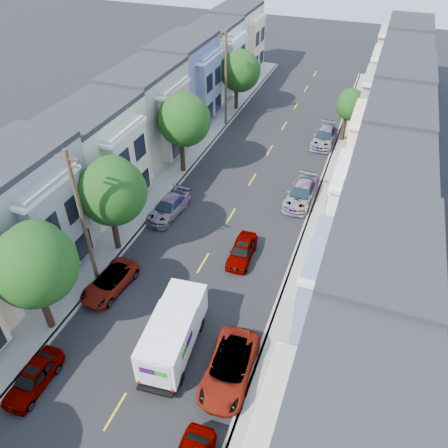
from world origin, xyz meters
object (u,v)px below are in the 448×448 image
object	(u,v)px
tree_e	(239,71)
lead_sedan	(242,251)
tree_c	(111,192)
utility_pole_near	(83,220)
parked_left_b	(33,378)
parked_right_c	(301,194)
parked_left_c	(110,282)
parked_right_b	(229,368)
fedex_truck	(173,332)
tree_b	(33,266)
tree_far_r	(351,106)
utility_pole_far	(226,80)
parked_left_d	(169,207)
parked_right_d	(324,137)
tree_d	(183,120)

from	to	relation	value
tree_e	lead_sedan	world-z (taller)	tree_e
tree_c	utility_pole_near	distance (m)	3.30
parked_left_b	parked_right_c	world-z (taller)	parked_right_c
parked_left_c	tree_e	bearing A→B (deg)	98.10
tree_c	lead_sedan	bearing A→B (deg)	14.19
utility_pole_near	parked_right_b	xyz separation A→B (m)	(11.20, -3.98, -4.41)
fedex_truck	parked_left_c	size ratio (longest dim) A/B	1.33
tree_b	tree_e	xyz separation A→B (m)	(0.00, 35.00, -0.67)
tree_e	parked_left_c	distance (m)	31.25
tree_e	parked_left_b	bearing A→B (deg)	-87.92
tree_c	parked_right_c	size ratio (longest dim) A/B	1.48
tree_c	tree_far_r	distance (m)	26.89
utility_pole_far	lead_sedan	bearing A→B (deg)	-66.87
utility_pole_far	utility_pole_near	bearing A→B (deg)	-90.00
lead_sedan	parked_left_b	size ratio (longest dim) A/B	1.03
tree_e	parked_left_b	distance (m)	38.85
parked_left_c	parked_left_d	distance (m)	9.03
tree_b	tree_e	world-z (taller)	tree_b
lead_sedan	parked_right_d	world-z (taller)	parked_right_d
lead_sedan	parked_left_c	bearing A→B (deg)	-143.32
utility_pole_near	parked_left_b	distance (m)	9.43
tree_c	parked_left_c	bearing A→B (deg)	-69.85
parked_right_c	parked_right_d	distance (m)	11.26
tree_c	parked_left_d	world-z (taller)	tree_c
tree_d	tree_far_r	xyz separation A→B (m)	(13.20, 11.61, -1.35)
fedex_truck	parked_right_c	bearing A→B (deg)	72.74
tree_c	utility_pole_near	size ratio (longest dim) A/B	0.76
tree_c	utility_pole_far	distance (m)	22.70
tree_b	parked_left_b	bearing A→B (deg)	-68.80
tree_c	parked_right_c	world-z (taller)	tree_c
utility_pole_near	parked_left_c	distance (m)	4.76
parked_left_c	parked_right_b	world-z (taller)	parked_right_b
parked_left_c	parked_right_d	size ratio (longest dim) A/B	0.89
lead_sedan	fedex_truck	bearing A→B (deg)	-100.06
tree_d	parked_right_b	size ratio (longest dim) A/B	1.43
tree_c	tree_b	bearing A→B (deg)	-90.00
tree_d	tree_b	bearing A→B (deg)	-90.00
tree_c	parked_left_b	world-z (taller)	tree_c
tree_b	parked_left_c	xyz separation A→B (m)	(1.40, 4.04, -4.71)
tree_far_r	parked_right_b	xyz separation A→B (m)	(-1.99, -30.68, -3.21)
tree_d	tree_far_r	size ratio (longest dim) A/B	1.38
parked_left_b	utility_pole_far	bearing A→B (deg)	91.47
tree_far_r	parked_right_d	xyz separation A→B (m)	(-1.99, -1.28, -3.19)
lead_sedan	parked_left_d	bearing A→B (deg)	155.10
tree_far_r	tree_c	bearing A→B (deg)	-119.42
tree_c	tree_d	size ratio (longest dim) A/B	0.99
parked_left_d	parked_right_d	xyz separation A→B (m)	(9.80, 16.91, 0.05)
lead_sedan	parked_right_b	bearing A→B (deg)	-78.24
tree_b	parked_left_c	distance (m)	6.36
utility_pole_far	parked_left_d	xyz separation A→B (m)	(1.40, -17.48, -4.44)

